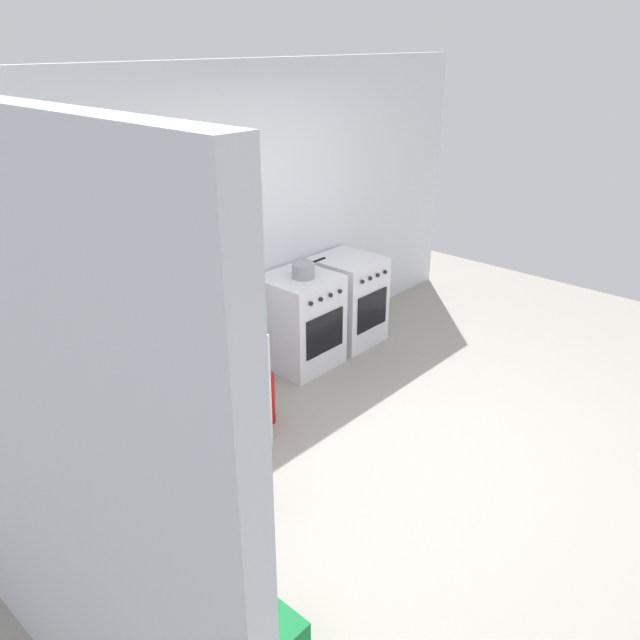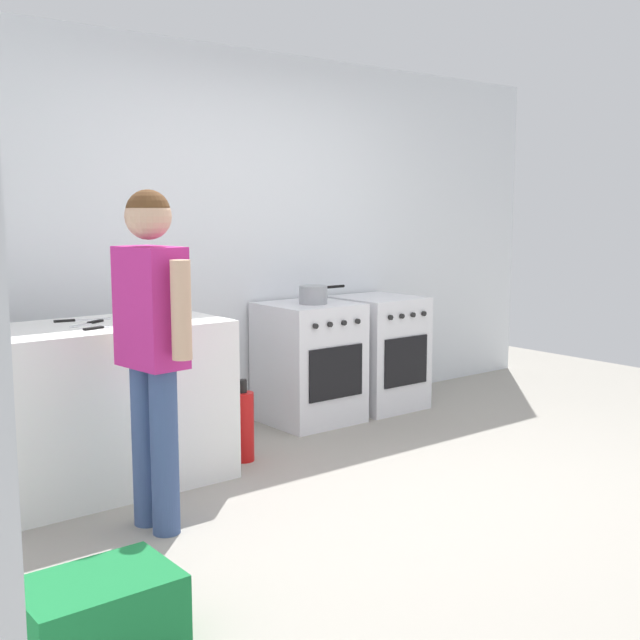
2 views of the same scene
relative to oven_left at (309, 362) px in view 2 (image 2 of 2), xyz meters
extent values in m
plane|color=gray|center=(-0.35, -1.58, -0.43)|extent=(8.00, 8.00, 0.00)
cube|color=silver|center=(-0.35, 0.37, 0.87)|extent=(6.00, 0.10, 2.60)
cube|color=white|center=(-1.70, -0.38, 0.02)|extent=(1.30, 0.70, 0.90)
cube|color=silver|center=(0.00, 0.00, 0.00)|extent=(0.62, 0.60, 0.85)
cube|color=black|center=(0.00, -0.30, -0.03)|extent=(0.46, 0.01, 0.36)
cylinder|color=black|center=(-0.14, -0.12, 0.42)|extent=(0.20, 0.20, 0.01)
cylinder|color=black|center=(0.14, -0.12, 0.42)|extent=(0.20, 0.20, 0.01)
cylinder|color=black|center=(-0.14, 0.12, 0.42)|extent=(0.20, 0.20, 0.01)
cylinder|color=black|center=(0.14, 0.12, 0.42)|extent=(0.20, 0.20, 0.01)
cylinder|color=black|center=(-0.19, -0.31, 0.31)|extent=(0.04, 0.02, 0.04)
cylinder|color=black|center=(-0.06, -0.31, 0.31)|extent=(0.04, 0.02, 0.04)
cylinder|color=black|center=(0.06, -0.31, 0.31)|extent=(0.04, 0.02, 0.04)
cylinder|color=black|center=(0.19, -0.31, 0.31)|extent=(0.04, 0.02, 0.04)
cube|color=silver|center=(0.67, 0.00, 0.00)|extent=(0.57, 0.60, 0.85)
cube|color=black|center=(0.67, -0.30, -0.03)|extent=(0.42, 0.01, 0.36)
cylinder|color=black|center=(0.54, -0.12, 0.42)|extent=(0.18, 0.18, 0.01)
cylinder|color=black|center=(0.79, -0.12, 0.42)|extent=(0.18, 0.18, 0.01)
cylinder|color=black|center=(0.54, 0.12, 0.42)|extent=(0.18, 0.18, 0.01)
cylinder|color=black|center=(0.79, 0.12, 0.42)|extent=(0.18, 0.18, 0.01)
cylinder|color=black|center=(0.50, -0.31, 0.31)|extent=(0.04, 0.02, 0.04)
cylinder|color=black|center=(0.61, -0.31, 0.31)|extent=(0.04, 0.02, 0.04)
cylinder|color=black|center=(0.72, -0.31, 0.31)|extent=(0.04, 0.02, 0.04)
cylinder|color=black|center=(0.84, -0.31, 0.31)|extent=(0.04, 0.02, 0.04)
cylinder|color=gray|center=(0.00, -0.05, 0.49)|extent=(0.20, 0.20, 0.13)
cylinder|color=black|center=(0.19, -0.05, 0.53)|extent=(0.18, 0.02, 0.02)
cube|color=silver|center=(-1.64, -0.50, 0.48)|extent=(0.24, 0.09, 0.01)
cube|color=black|center=(-1.81, -0.54, 0.48)|extent=(0.11, 0.05, 0.01)
cube|color=silver|center=(-1.82, -0.38, 0.48)|extent=(0.14, 0.10, 0.01)
cube|color=black|center=(-1.71, -0.32, 0.48)|extent=(0.11, 0.08, 0.01)
cube|color=silver|center=(-1.67, -0.21, 0.48)|extent=(0.20, 0.07, 0.01)
cube|color=black|center=(-1.83, -0.18, 0.48)|extent=(0.11, 0.05, 0.01)
cylinder|color=#384C7A|center=(-1.75, -1.17, -0.03)|extent=(0.13, 0.13, 0.79)
cylinder|color=#384C7A|center=(-1.77, -1.01, -0.03)|extent=(0.13, 0.13, 0.79)
cube|color=#B7267A|center=(-1.76, -1.09, 0.64)|extent=(0.24, 0.36, 0.56)
cylinder|color=tan|center=(-1.73, -1.33, 0.65)|extent=(0.09, 0.09, 0.44)
cylinder|color=tan|center=(-1.79, -0.85, 0.65)|extent=(0.09, 0.09, 0.44)
sphere|color=tan|center=(-1.76, -1.09, 1.05)|extent=(0.21, 0.21, 0.21)
sphere|color=brown|center=(-1.76, -1.09, 1.07)|extent=(0.20, 0.20, 0.20)
cylinder|color=red|center=(-0.87, -0.48, -0.22)|extent=(0.13, 0.13, 0.42)
cylinder|color=black|center=(-0.87, -0.48, 0.03)|extent=(0.05, 0.05, 0.08)
cube|color=#197238|center=(-2.43, -1.97, -0.29)|extent=(0.52, 0.36, 0.28)
camera|label=1|loc=(-3.65, -3.54, 2.32)|focal=35.00mm
camera|label=2|loc=(-3.43, -4.43, 1.09)|focal=45.00mm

